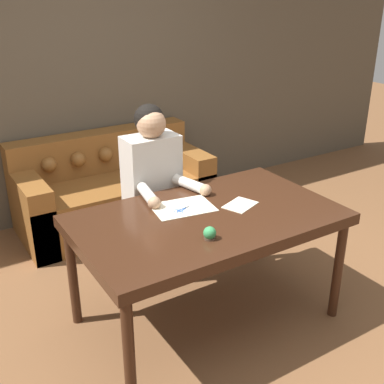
% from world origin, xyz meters
% --- Properties ---
extents(ground_plane, '(16.00, 16.00, 0.00)m').
position_xyz_m(ground_plane, '(0.00, 0.00, 0.00)').
color(ground_plane, brown).
extents(wall_back, '(8.00, 0.06, 2.60)m').
position_xyz_m(wall_back, '(0.00, 2.12, 1.30)').
color(wall_back, brown).
rests_on(wall_back, ground_plane).
extents(dining_table, '(1.58, 0.95, 0.75)m').
position_xyz_m(dining_table, '(0.08, 0.09, 0.68)').
color(dining_table, '#381E11').
rests_on(dining_table, ground_plane).
extents(couch, '(1.68, 0.78, 0.80)m').
position_xyz_m(couch, '(0.14, 1.72, 0.30)').
color(couch, brown).
rests_on(couch, ground_plane).
extents(person, '(0.46, 0.57, 1.30)m').
position_xyz_m(person, '(0.04, 0.72, 0.65)').
color(person, '#33281E').
rests_on(person, ground_plane).
extents(pattern_paper_main, '(0.40, 0.31, 0.00)m').
position_xyz_m(pattern_paper_main, '(0.01, 0.26, 0.75)').
color(pattern_paper_main, beige).
rests_on(pattern_paper_main, dining_table).
extents(pattern_paper_offcut, '(0.25, 0.21, 0.00)m').
position_xyz_m(pattern_paper_offcut, '(0.33, 0.10, 0.75)').
color(pattern_paper_offcut, beige).
rests_on(pattern_paper_offcut, dining_table).
extents(scissors, '(0.21, 0.11, 0.01)m').
position_xyz_m(scissors, '(-0.01, 0.23, 0.75)').
color(scissors, silver).
rests_on(scissors, dining_table).
extents(pin_cushion, '(0.07, 0.07, 0.07)m').
position_xyz_m(pin_cushion, '(-0.07, -0.16, 0.78)').
color(pin_cushion, '#4C3828').
rests_on(pin_cushion, dining_table).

